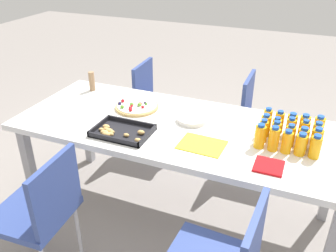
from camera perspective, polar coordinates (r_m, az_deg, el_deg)
name	(u,v)px	position (r m, az deg, el deg)	size (l,w,h in m)	color
ground_plane	(178,213)	(2.72, 1.52, -13.64)	(12.00, 12.00, 0.00)	gray
party_table	(179,134)	(2.32, 1.73, -1.24)	(2.12, 0.86, 0.73)	white
chair_near_right	(156,100)	(3.21, -1.99, 4.13)	(0.41, 0.41, 0.83)	#33478C
chair_far_right	(42,209)	(2.10, -19.45, -12.26)	(0.42, 0.42, 0.83)	#33478C
chair_near_left	(260,117)	(3.01, 14.38, 1.44)	(0.40, 0.40, 0.83)	#33478C
juice_bottle_0	(319,128)	(2.29, 22.80, -0.29)	(0.06, 0.06, 0.15)	#FAAE14
juice_bottle_1	(304,126)	(2.29, 20.82, 0.00)	(0.06, 0.06, 0.14)	#F9AC14
juice_bottle_2	(292,124)	(2.28, 19.03, 0.26)	(0.06, 0.06, 0.14)	#F9AE14
juice_bottle_3	(279,122)	(2.29, 17.23, 0.59)	(0.05, 0.05, 0.14)	#F8AC14
juice_bottle_4	(267,120)	(2.29, 15.50, 0.97)	(0.05, 0.05, 0.15)	#FAAF14
juice_bottle_5	(317,134)	(2.22, 22.58, -1.20)	(0.06, 0.06, 0.15)	#FAAC14
juice_bottle_6	(304,132)	(2.22, 20.83, -0.85)	(0.05, 0.05, 0.14)	#FAAD14
juice_bottle_7	(290,129)	(2.21, 18.85, -0.52)	(0.05, 0.05, 0.15)	#F9AB14
juice_bottle_8	(276,128)	(2.22, 16.82, -0.30)	(0.05, 0.05, 0.13)	#FAAB14
juice_bottle_9	(265,126)	(2.22, 15.19, 0.07)	(0.06, 0.06, 0.14)	#F8AD14
juice_bottle_10	(317,140)	(2.15, 22.54, -2.13)	(0.06, 0.06, 0.15)	#FAAD14
juice_bottle_11	(303,139)	(2.15, 20.63, -1.91)	(0.06, 0.06, 0.14)	#F8AD14
juice_bottle_12	(290,136)	(2.16, 18.81, -1.47)	(0.06, 0.06, 0.14)	#FAAD14
juice_bottle_13	(276,133)	(2.16, 16.73, -1.02)	(0.05, 0.05, 0.14)	#F8AB14
juice_bottle_14	(263,131)	(2.16, 14.87, -0.76)	(0.05, 0.05, 0.14)	#F9AC14
juice_bottle_15	(315,147)	(2.09, 22.37, -3.09)	(0.06, 0.06, 0.14)	#F9AB14
juice_bottle_16	(301,145)	(2.09, 20.36, -2.78)	(0.06, 0.06, 0.13)	#F9AC14
juice_bottle_17	(287,142)	(2.09, 18.37, -2.42)	(0.06, 0.06, 0.14)	#FAAD14
juice_bottle_18	(274,139)	(2.08, 16.46, -1.99)	(0.06, 0.06, 0.15)	#F8AC14
juice_bottle_19	(260,136)	(2.09, 14.40, -1.60)	(0.06, 0.06, 0.15)	#F9AC14
fruit_pizza	(137,106)	(2.52, -5.03, 3.13)	(0.30, 0.30, 0.05)	tan
snack_tray	(121,132)	(2.21, -7.55, -0.93)	(0.35, 0.25, 0.04)	black
plate_stack	(192,119)	(2.33, 3.83, 1.06)	(0.20, 0.20, 0.03)	silver
napkin_stack	(269,166)	(1.96, 15.72, -6.15)	(0.15, 0.15, 0.01)	red
cardboard_tube	(92,81)	(2.85, -12.01, 6.98)	(0.04, 0.04, 0.15)	#9E7A56
paper_folder	(202,145)	(2.08, 5.41, -2.98)	(0.26, 0.20, 0.01)	yellow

